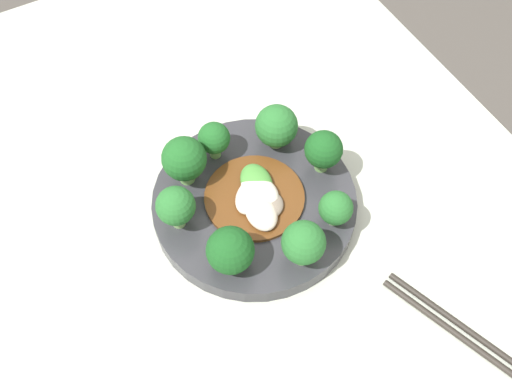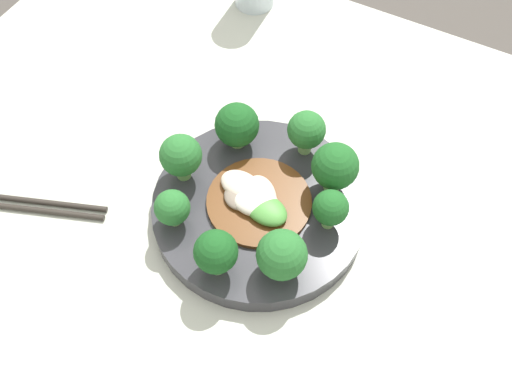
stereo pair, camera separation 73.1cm
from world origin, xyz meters
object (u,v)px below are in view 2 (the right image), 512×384
broccoli_northwest (282,255)px  broccoli_southwest (335,167)px  broccoli_west (331,208)px  chopsticks (16,203)px  broccoli_northeast (172,208)px  broccoli_east (181,156)px  broccoli_south (306,131)px  broccoli_southeast (237,125)px  plate (256,207)px  broccoli_north (214,252)px  stirfry_center (255,199)px

broccoli_northwest → broccoli_southwest: bearing=-91.9°
broccoli_west → broccoli_northwest: bearing=74.8°
broccoli_west → chopsticks: (0.35, 0.14, -0.05)m
broccoli_northeast → broccoli_east: (0.03, -0.06, 0.01)m
broccoli_southwest → broccoli_south: 0.06m
broccoli_northeast → broccoli_southwest: bearing=-137.5°
broccoli_southeast → plate: bearing=132.9°
broccoli_northeast → broccoli_west: bearing=-153.0°
broccoli_southwest → broccoli_southeast: broccoli_southwest is taller
broccoli_southwest → broccoli_west: bearing=109.4°
broccoli_southwest → chopsticks: broccoli_southwest is taller
plate → broccoli_southeast: (0.06, -0.07, 0.05)m
broccoli_southwest → chopsticks: size_ratio=0.33×
broccoli_north → broccoli_southwest: size_ratio=0.88×
broccoli_north → broccoli_northwest: same height
broccoli_northeast → broccoli_south: 0.18m
broccoli_southwest → broccoli_south: bearing=-34.2°
plate → stirfry_center: (0.00, 0.00, 0.02)m
broccoli_southwest → chopsticks: (0.33, 0.19, -0.06)m
broccoli_northeast → chopsticks: bearing=17.5°
broccoli_southwest → broccoli_east: 0.18m
broccoli_east → broccoli_northwest: 0.17m
broccoli_east → stirfry_center: size_ratio=0.53×
broccoli_southeast → stirfry_center: size_ratio=0.50×
broccoli_south → stirfry_center: broccoli_south is taller
broccoli_east → stirfry_center: 0.10m
broccoli_northeast → broccoli_south: (-0.09, -0.16, 0.01)m
broccoli_east → broccoli_south: size_ratio=1.04×
broccoli_southwest → broccoli_northeast: (0.14, 0.13, -0.01)m
broccoli_northwest → broccoli_south: bearing=-73.2°
broccoli_northwest → plate: bearing=-45.0°
plate → chopsticks: bearing=26.1°
plate → broccoli_southeast: bearing=-47.1°
broccoli_southeast → chopsticks: (0.20, 0.19, -0.05)m
broccoli_west → chopsticks: size_ratio=0.26×
broccoli_northeast → broccoli_southeast: (-0.01, -0.13, 0.01)m
plate → broccoli_north: 0.11m
broccoli_north → stirfry_center: 0.10m
broccoli_northeast → broccoli_west: size_ratio=0.90×
broccoli_west → broccoli_south: bearing=-50.3°
broccoli_east → broccoli_south: 0.15m
broccoli_north → broccoli_west: broccoli_north is taller
broccoli_northeast → stirfry_center: 0.10m
broccoli_north → broccoli_northwest: bearing=-154.3°
stirfry_center → broccoli_south: bearing=-100.3°
broccoli_south → broccoli_northwest: size_ratio=0.99×
broccoli_northeast → broccoli_west: 0.17m
broccoli_northeast → broccoli_west: (-0.16, -0.08, 0.00)m
plate → broccoli_north: bearing=91.1°
broccoli_south → chopsticks: bearing=38.8°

